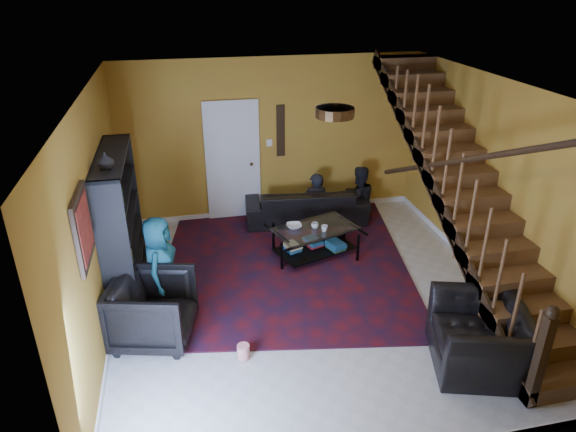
% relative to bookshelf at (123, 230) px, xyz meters
% --- Properties ---
extents(floor, '(5.50, 5.50, 0.00)m').
position_rel_bookshelf_xyz_m(floor, '(2.40, -0.60, -0.96)').
color(floor, beige).
rests_on(floor, ground).
extents(room, '(5.50, 5.50, 5.50)m').
position_rel_bookshelf_xyz_m(room, '(1.07, 0.73, -0.91)').
color(room, '#B28F27').
rests_on(room, ground).
extents(staircase, '(0.95, 5.02, 3.18)m').
position_rel_bookshelf_xyz_m(staircase, '(4.53, -0.60, 0.43)').
color(staircase, brown).
rests_on(staircase, floor).
extents(bookshelf, '(0.35, 1.80, 2.00)m').
position_rel_bookshelf_xyz_m(bookshelf, '(0.00, 0.00, 0.00)').
color(bookshelf, black).
rests_on(bookshelf, floor).
extents(door, '(0.82, 0.05, 2.05)m').
position_rel_bookshelf_xyz_m(door, '(1.70, 2.12, 0.06)').
color(door, silver).
rests_on(door, floor).
extents(framed_picture, '(0.04, 0.74, 0.74)m').
position_rel_bookshelf_xyz_m(framed_picture, '(-0.17, -1.50, 0.79)').
color(framed_picture, maroon).
rests_on(framed_picture, room).
extents(wall_hanging, '(0.14, 0.03, 0.90)m').
position_rel_bookshelf_xyz_m(wall_hanging, '(2.55, 2.13, 0.59)').
color(wall_hanging, black).
rests_on(wall_hanging, room).
extents(ceiling_fixture, '(0.40, 0.40, 0.10)m').
position_rel_bookshelf_xyz_m(ceiling_fixture, '(2.40, -1.40, 1.78)').
color(ceiling_fixture, '#3F2814').
rests_on(ceiling_fixture, room).
extents(rug, '(4.28, 4.70, 0.02)m').
position_rel_bookshelf_xyz_m(rug, '(2.25, 0.38, -0.95)').
color(rug, '#4A0D12').
rests_on(rug, floor).
extents(sofa, '(2.18, 1.03, 0.62)m').
position_rel_bookshelf_xyz_m(sofa, '(2.91, 1.70, -0.66)').
color(sofa, black).
rests_on(sofa, floor).
extents(armchair_left, '(1.11, 1.09, 0.84)m').
position_rel_bookshelf_xyz_m(armchair_left, '(0.35, -1.10, -0.55)').
color(armchair_left, black).
rests_on(armchair_left, floor).
extents(armchair_right, '(1.25, 1.34, 0.72)m').
position_rel_bookshelf_xyz_m(armchair_right, '(3.90, -2.31, -0.60)').
color(armchair_right, black).
rests_on(armchair_right, floor).
extents(person_adult_a, '(0.49, 0.33, 1.31)m').
position_rel_bookshelf_xyz_m(person_adult_a, '(3.10, 1.75, -0.76)').
color(person_adult_a, black).
rests_on(person_adult_a, sofa).
extents(person_adult_b, '(0.72, 0.59, 1.38)m').
position_rel_bookshelf_xyz_m(person_adult_b, '(3.90, 1.75, -0.73)').
color(person_adult_b, black).
rests_on(person_adult_b, sofa).
extents(person_child, '(0.57, 0.74, 1.33)m').
position_rel_bookshelf_xyz_m(person_child, '(0.45, -0.51, -0.30)').
color(person_child, '#194E61').
rests_on(person_child, armchair_left).
extents(coffee_table, '(1.41, 1.09, 0.47)m').
position_rel_bookshelf_xyz_m(coffee_table, '(2.75, 0.45, -0.69)').
color(coffee_table, black).
rests_on(coffee_table, floor).
extents(cup_a, '(0.14, 0.14, 0.09)m').
position_rel_bookshelf_xyz_m(cup_a, '(2.75, 0.46, -0.45)').
color(cup_a, '#999999').
rests_on(cup_a, coffee_table).
extents(cup_b, '(0.13, 0.13, 0.09)m').
position_rel_bookshelf_xyz_m(cup_b, '(2.86, 0.33, -0.44)').
color(cup_b, '#999999').
rests_on(cup_b, coffee_table).
extents(bowl, '(0.24, 0.24, 0.06)m').
position_rel_bookshelf_xyz_m(bowl, '(2.44, 0.54, -0.46)').
color(bowl, '#999999').
rests_on(bowl, coffee_table).
extents(vase, '(0.18, 0.18, 0.19)m').
position_rel_bookshelf_xyz_m(vase, '(-0.00, -0.50, 1.13)').
color(vase, '#999999').
rests_on(vase, bookshelf).
extents(popcorn_bucket, '(0.15, 0.15, 0.17)m').
position_rel_bookshelf_xyz_m(popcorn_bucket, '(1.34, -1.69, -0.86)').
color(popcorn_bucket, red).
rests_on(popcorn_bucket, rug).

